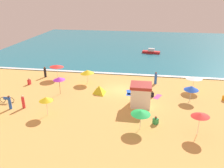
{
  "coord_description": "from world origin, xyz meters",
  "views": [
    {
      "loc": [
        3.32,
        -28.17,
        12.34
      ],
      "look_at": [
        -1.06,
        -0.04,
        0.8
      ],
      "focal_mm": 36.26,
      "sensor_mm": 36.0,
      "label": 1
    }
  ],
  "objects_px": {
    "beachgoer_5": "(23,102)",
    "beach_umbrella_6": "(200,115)",
    "beach_umbrella_0": "(191,88)",
    "beachgoer_6": "(45,72)",
    "beachgoer_4": "(156,121)",
    "small_boat_0": "(151,52)",
    "beachgoer_1": "(156,78)",
    "beach_umbrella_1": "(46,99)",
    "beach_umbrella_3": "(59,79)",
    "beach_umbrella_8": "(194,78)",
    "beach_tent": "(99,89)",
    "beach_umbrella_7": "(87,72)",
    "lifeguard_cabana": "(141,95)",
    "beach_umbrella_4": "(57,66)",
    "beachgoer_0": "(10,102)",
    "beachgoer_3": "(29,82)",
    "beach_umbrella_5": "(141,113)",
    "beachgoer_7": "(152,94)",
    "parked_bicycle": "(7,100)"
  },
  "relations": [
    {
      "from": "beach_umbrella_7",
      "to": "beachgoer_4",
      "type": "relative_size",
      "value": 2.63
    },
    {
      "from": "small_boat_0",
      "to": "beach_umbrella_0",
      "type": "bearing_deg",
      "value": -78.6
    },
    {
      "from": "beach_umbrella_1",
      "to": "beachgoer_1",
      "type": "distance_m",
      "value": 16.15
    },
    {
      "from": "small_boat_0",
      "to": "parked_bicycle",
      "type": "bearing_deg",
      "value": -123.07
    },
    {
      "from": "beach_umbrella_6",
      "to": "beachgoer_5",
      "type": "height_order",
      "value": "beach_umbrella_6"
    },
    {
      "from": "lifeguard_cabana",
      "to": "beach_umbrella_1",
      "type": "xyz_separation_m",
      "value": [
        -9.83,
        -3.8,
        0.55
      ]
    },
    {
      "from": "lifeguard_cabana",
      "to": "beachgoer_0",
      "type": "distance_m",
      "value": 14.94
    },
    {
      "from": "beach_umbrella_4",
      "to": "beachgoer_3",
      "type": "xyz_separation_m",
      "value": [
        -3.12,
        -2.97,
        -1.58
      ]
    },
    {
      "from": "beachgoer_3",
      "to": "small_boat_0",
      "type": "distance_m",
      "value": 27.09
    },
    {
      "from": "beachgoer_0",
      "to": "small_boat_0",
      "type": "bearing_deg",
      "value": 60.26
    },
    {
      "from": "lifeguard_cabana",
      "to": "beachgoer_1",
      "type": "height_order",
      "value": "lifeguard_cabana"
    },
    {
      "from": "beach_tent",
      "to": "beachgoer_6",
      "type": "relative_size",
      "value": 1.44
    },
    {
      "from": "beach_umbrella_6",
      "to": "beachgoer_1",
      "type": "distance_m",
      "value": 12.9
    },
    {
      "from": "beach_umbrella_3",
      "to": "beach_tent",
      "type": "distance_m",
      "value": 5.35
    },
    {
      "from": "beach_umbrella_1",
      "to": "beach_umbrella_7",
      "type": "distance_m",
      "value": 9.85
    },
    {
      "from": "beachgoer_4",
      "to": "beachgoer_6",
      "type": "relative_size",
      "value": 0.5
    },
    {
      "from": "beach_tent",
      "to": "beachgoer_3",
      "type": "relative_size",
      "value": 2.53
    },
    {
      "from": "beach_umbrella_3",
      "to": "lifeguard_cabana",
      "type": "bearing_deg",
      "value": -9.03
    },
    {
      "from": "beach_umbrella_4",
      "to": "beachgoer_5",
      "type": "xyz_separation_m",
      "value": [
        -0.22,
        -9.82,
        -1.26
      ]
    },
    {
      "from": "beach_umbrella_3",
      "to": "beach_umbrella_6",
      "type": "relative_size",
      "value": 1.02
    },
    {
      "from": "beach_umbrella_3",
      "to": "beach_umbrella_4",
      "type": "relative_size",
      "value": 0.78
    },
    {
      "from": "beach_umbrella_5",
      "to": "beach_umbrella_6",
      "type": "relative_size",
      "value": 1.15
    },
    {
      "from": "beach_umbrella_8",
      "to": "beachgoer_1",
      "type": "height_order",
      "value": "beach_umbrella_8"
    },
    {
      "from": "beach_umbrella_4",
      "to": "beach_umbrella_8",
      "type": "height_order",
      "value": "beach_umbrella_4"
    },
    {
      "from": "lifeguard_cabana",
      "to": "small_boat_0",
      "type": "distance_m",
      "value": 24.88
    },
    {
      "from": "beach_umbrella_4",
      "to": "beachgoer_7",
      "type": "xyz_separation_m",
      "value": [
        14.37,
        -4.5,
        -1.65
      ]
    },
    {
      "from": "beach_umbrella_5",
      "to": "beach_umbrella_7",
      "type": "xyz_separation_m",
      "value": [
        -8.06,
        10.81,
        0.0
      ]
    },
    {
      "from": "lifeguard_cabana",
      "to": "beachgoer_0",
      "type": "xyz_separation_m",
      "value": [
        -14.59,
        -3.14,
        -0.56
      ]
    },
    {
      "from": "beach_umbrella_3",
      "to": "parked_bicycle",
      "type": "bearing_deg",
      "value": -147.97
    },
    {
      "from": "beach_umbrella_1",
      "to": "beach_umbrella_3",
      "type": "height_order",
      "value": "beach_umbrella_3"
    },
    {
      "from": "beach_umbrella_1",
      "to": "beachgoer_5",
      "type": "bearing_deg",
      "value": 162.04
    },
    {
      "from": "beach_umbrella_4",
      "to": "beachgoer_5",
      "type": "height_order",
      "value": "beach_umbrella_4"
    },
    {
      "from": "beachgoer_4",
      "to": "beach_umbrella_8",
      "type": "bearing_deg",
      "value": 61.0
    },
    {
      "from": "beachgoer_7",
      "to": "beach_umbrella_8",
      "type": "bearing_deg",
      "value": 28.16
    },
    {
      "from": "beach_umbrella_7",
      "to": "beachgoer_1",
      "type": "distance_m",
      "value": 9.94
    },
    {
      "from": "beach_umbrella_4",
      "to": "lifeguard_cabana",
      "type": "bearing_deg",
      "value": -28.7
    },
    {
      "from": "beach_umbrella_0",
      "to": "beachgoer_0",
      "type": "bearing_deg",
      "value": -165.63
    },
    {
      "from": "lifeguard_cabana",
      "to": "beach_tent",
      "type": "distance_m",
      "value": 6.2
    },
    {
      "from": "beachgoer_5",
      "to": "beach_umbrella_6",
      "type": "bearing_deg",
      "value": -7.28
    },
    {
      "from": "beachgoer_3",
      "to": "beachgoer_4",
      "type": "distance_m",
      "value": 19.48
    },
    {
      "from": "beach_umbrella_8",
      "to": "beachgoer_0",
      "type": "relative_size",
      "value": 1.7
    },
    {
      "from": "beach_umbrella_0",
      "to": "beachgoer_6",
      "type": "bearing_deg",
      "value": 165.91
    },
    {
      "from": "beachgoer_3",
      "to": "beach_umbrella_8",
      "type": "bearing_deg",
      "value": 3.49
    },
    {
      "from": "small_boat_0",
      "to": "beachgoer_3",
      "type": "bearing_deg",
      "value": -130.21
    },
    {
      "from": "beachgoer_1",
      "to": "beachgoer_5",
      "type": "distance_m",
      "value": 18.09
    },
    {
      "from": "small_boat_0",
      "to": "beachgoer_5",
      "type": "bearing_deg",
      "value": -117.91
    },
    {
      "from": "beachgoer_0",
      "to": "beach_umbrella_0",
      "type": "bearing_deg",
      "value": 14.37
    },
    {
      "from": "beach_umbrella_4",
      "to": "beachgoer_0",
      "type": "height_order",
      "value": "beach_umbrella_4"
    },
    {
      "from": "lifeguard_cabana",
      "to": "beachgoer_4",
      "type": "distance_m",
      "value": 4.27
    },
    {
      "from": "beachgoer_1",
      "to": "beach_umbrella_3",
      "type": "bearing_deg",
      "value": -155.87
    }
  ]
}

